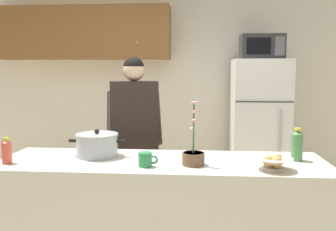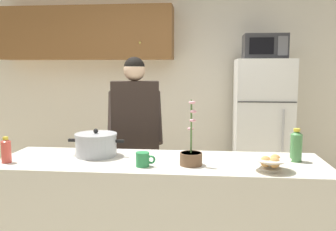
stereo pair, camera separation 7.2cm
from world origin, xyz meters
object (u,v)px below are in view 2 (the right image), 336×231
(microwave, at_px, (264,47))
(coffee_mug, at_px, (143,159))
(bread_bowl, at_px, (271,163))
(refrigerator, at_px, (261,131))
(person_near_pot, at_px, (135,126))
(bottle_near_edge, at_px, (6,150))
(cooking_pot, at_px, (96,145))
(bottle_mid_counter, at_px, (296,145))
(potted_orchid, at_px, (191,156))

(microwave, relative_size, coffee_mug, 3.66)
(microwave, relative_size, bread_bowl, 1.96)
(refrigerator, distance_m, person_near_pot, 1.73)
(bottle_near_edge, bearing_deg, microwave, 44.57)
(microwave, distance_m, person_near_pot, 1.87)
(microwave, bearing_deg, person_near_pot, -140.13)
(microwave, xyz_separation_m, person_near_pot, (-1.30, -1.09, -0.77))
(microwave, height_order, person_near_pot, microwave)
(person_near_pot, xyz_separation_m, bread_bowl, (1.05, -0.93, -0.07))
(person_near_pot, xyz_separation_m, cooking_pot, (-0.17, -0.65, -0.04))
(bread_bowl, height_order, bottle_near_edge, bottle_near_edge)
(refrigerator, relative_size, coffee_mug, 12.79)
(refrigerator, distance_m, coffee_mug, 2.29)
(refrigerator, bearing_deg, bottle_mid_counter, -91.22)
(cooking_pot, bearing_deg, potted_orchid, -15.17)
(refrigerator, height_order, bottle_mid_counter, refrigerator)
(coffee_mug, bearing_deg, potted_orchid, 11.68)
(bottle_near_edge, xyz_separation_m, bottle_mid_counter, (1.99, 0.24, 0.02))
(bottle_mid_counter, bearing_deg, coffee_mug, -166.84)
(person_near_pot, relative_size, coffee_mug, 12.75)
(refrigerator, distance_m, bottle_mid_counter, 1.79)
(microwave, bearing_deg, cooking_pot, -130.17)
(cooking_pot, relative_size, potted_orchid, 0.95)
(person_near_pot, distance_m, coffee_mug, 0.94)
(coffee_mug, distance_m, potted_orchid, 0.32)
(person_near_pot, distance_m, bottle_near_edge, 1.16)
(refrigerator, relative_size, potted_orchid, 3.81)
(refrigerator, bearing_deg, potted_orchid, -111.25)
(person_near_pot, bearing_deg, bottle_mid_counter, -27.77)
(bottle_near_edge, bearing_deg, coffee_mug, -0.19)
(cooking_pot, bearing_deg, bottle_near_edge, -155.44)
(microwave, height_order, cooking_pot, microwave)
(coffee_mug, xyz_separation_m, bottle_near_edge, (-0.95, 0.00, 0.04))
(bottle_near_edge, distance_m, potted_orchid, 1.27)
(microwave, distance_m, coffee_mug, 2.42)
(microwave, distance_m, potted_orchid, 2.24)
(person_near_pot, relative_size, bottle_near_edge, 9.29)
(person_near_pot, relative_size, cooking_pot, 3.98)
(cooking_pot, bearing_deg, bottle_mid_counter, -0.60)
(microwave, bearing_deg, bottle_mid_counter, -91.24)
(coffee_mug, bearing_deg, bread_bowl, -1.53)
(coffee_mug, height_order, bottle_near_edge, bottle_near_edge)
(potted_orchid, bearing_deg, bread_bowl, -9.69)
(microwave, xyz_separation_m, bottle_mid_counter, (-0.04, -1.76, -0.78))
(cooking_pot, height_order, bread_bowl, cooking_pot)
(bread_bowl, relative_size, potted_orchid, 0.56)
(person_near_pot, relative_size, bread_bowl, 6.81)
(microwave, relative_size, bottle_mid_counter, 2.07)
(person_near_pot, distance_m, bottle_mid_counter, 1.43)
(refrigerator, xyz_separation_m, coffee_mug, (-1.07, -2.02, 0.13))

